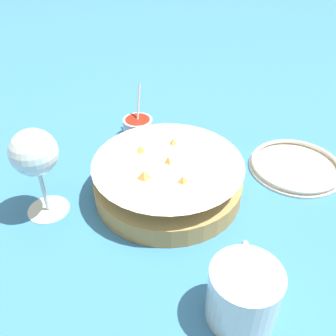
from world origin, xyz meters
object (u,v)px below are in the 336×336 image
beer_mug (243,295)px  side_plate (296,166)px  food_basket (167,179)px  sauce_cup (138,127)px  wine_glass (34,155)px

beer_mug → side_plate: size_ratio=0.69×
food_basket → beer_mug: bearing=-149.2°
sauce_cup → side_plate: size_ratio=0.61×
wine_glass → side_plate: wine_glass is taller
food_basket → sauce_cup: bearing=27.5°
food_basket → sauce_cup: 0.21m
food_basket → beer_mug: same height
food_basket → wine_glass: bearing=111.2°
food_basket → beer_mug: (-0.23, -0.13, 0.01)m
sauce_cup → wine_glass: size_ratio=0.69×
food_basket → side_plate: food_basket is taller
food_basket → side_plate: bearing=-64.8°
sauce_cup → beer_mug: (-0.41, -0.23, 0.02)m
sauce_cup → beer_mug: sauce_cup is taller
sauce_cup → food_basket: bearing=-152.5°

